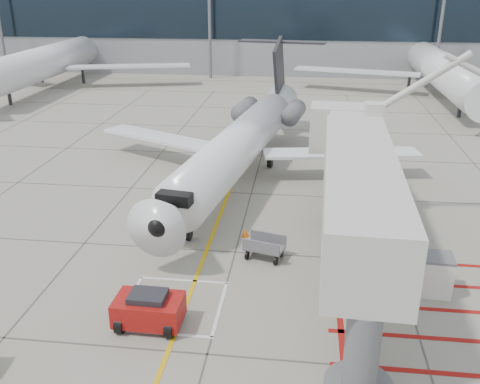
# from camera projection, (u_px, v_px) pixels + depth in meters

# --- Properties ---
(ground_plane) EXTENTS (260.00, 260.00, 0.00)m
(ground_plane) POSITION_uv_depth(u_px,v_px,m) (223.00, 295.00, 23.47)
(ground_plane) COLOR gray
(ground_plane) RESTS_ON ground
(regional_jet) EXTENTS (29.18, 34.53, 8.14)m
(regional_jet) POSITION_uv_depth(u_px,v_px,m) (229.00, 131.00, 33.38)
(regional_jet) COLOR white
(regional_jet) RESTS_ON ground_plane
(jet_bridge) EXTENTS (10.19, 20.36, 8.02)m
(jet_bridge) POSITION_uv_depth(u_px,v_px,m) (358.00, 203.00, 22.89)
(jet_bridge) COLOR silver
(jet_bridge) RESTS_ON ground_plane
(pushback_tug) EXTENTS (2.70, 1.72, 1.56)m
(pushback_tug) POSITION_uv_depth(u_px,v_px,m) (149.00, 308.00, 21.18)
(pushback_tug) COLOR #A61210
(pushback_tug) RESTS_ON ground_plane
(baggage_cart) EXTENTS (2.14, 1.65, 1.19)m
(baggage_cart) POSITION_uv_depth(u_px,v_px,m) (265.00, 247.00, 26.39)
(baggage_cart) COLOR #5E5D62
(baggage_cart) RESTS_ON ground_plane
(ground_power_unit) EXTENTS (2.34, 1.46, 1.79)m
(ground_power_unit) POSITION_uv_depth(u_px,v_px,m) (424.00, 273.00, 23.48)
(ground_power_unit) COLOR silver
(ground_power_unit) RESTS_ON ground_plane
(cone_nose) EXTENTS (0.32, 0.32, 0.44)m
(cone_nose) POSITION_uv_depth(u_px,v_px,m) (180.00, 226.00, 29.51)
(cone_nose) COLOR #FF5C0D
(cone_nose) RESTS_ON ground_plane
(cone_side) EXTENTS (0.37, 0.37, 0.51)m
(cone_side) POSITION_uv_depth(u_px,v_px,m) (245.00, 232.00, 28.69)
(cone_side) COLOR #DF5F0B
(cone_side) RESTS_ON ground_plane
(terminal_building) EXTENTS (180.00, 28.00, 14.00)m
(terminal_building) POSITION_uv_depth(u_px,v_px,m) (352.00, 18.00, 84.19)
(terminal_building) COLOR gray
(terminal_building) RESTS_ON ground_plane
(terminal_glass_band) EXTENTS (180.00, 0.10, 6.00)m
(terminal_glass_band) POSITION_uv_depth(u_px,v_px,m) (361.00, 18.00, 70.88)
(terminal_glass_band) COLOR black
(terminal_glass_band) RESTS_ON ground_plane
(bg_aircraft_b) EXTENTS (34.52, 38.36, 11.51)m
(bg_aircraft_b) POSITION_uv_depth(u_px,v_px,m) (51.00, 40.00, 66.94)
(bg_aircraft_b) COLOR silver
(bg_aircraft_b) RESTS_ON ground_plane
(bg_aircraft_c) EXTENTS (33.57, 37.31, 11.19)m
(bg_aircraft_c) POSITION_uv_depth(u_px,v_px,m) (441.00, 46.00, 61.65)
(bg_aircraft_c) COLOR silver
(bg_aircraft_c) RESTS_ON ground_plane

